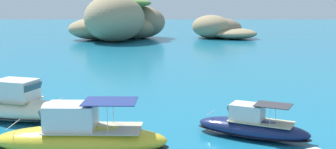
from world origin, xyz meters
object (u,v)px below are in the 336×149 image
object	(u,v)px
motorboat_yellow	(81,137)
motorboat_cream	(13,106)
islet_large	(122,21)
motorboat_navy	(253,126)
islet_small	(220,29)

from	to	relation	value
motorboat_yellow	motorboat_cream	world-z (taller)	motorboat_yellow
islet_large	motorboat_navy	bearing A→B (deg)	-77.40
islet_large	islet_small	world-z (taller)	islet_large
islet_small	motorboat_navy	xyz separation A→B (m)	(-6.90, -73.45, -1.37)
motorboat_navy	motorboat_cream	xyz separation A→B (m)	(-15.90, 3.93, 0.26)
islet_small	islet_large	bearing A→B (deg)	-168.44
motorboat_navy	motorboat_cream	world-z (taller)	motorboat_cream
islet_small	motorboat_cream	world-z (taller)	islet_small
motorboat_yellow	motorboat_cream	xyz separation A→B (m)	(-6.14, 6.76, 0.02)
islet_large	islet_small	distance (m)	22.86
motorboat_navy	motorboat_cream	size ratio (longest dim) A/B	0.70
islet_small	motorboat_navy	bearing A→B (deg)	-95.37
islet_large	islet_small	xyz separation A→B (m)	(22.30, 4.56, -2.13)
islet_large	motorboat_yellow	size ratio (longest dim) A/B	2.85
islet_small	motorboat_cream	distance (m)	73.17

